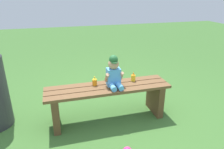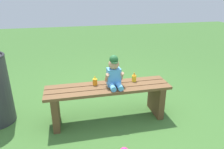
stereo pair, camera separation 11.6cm
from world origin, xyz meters
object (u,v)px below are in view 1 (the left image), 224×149
(sippy_cup_left, at_px, (95,81))
(sippy_cup_right, at_px, (133,77))
(park_bench, at_px, (108,97))
(child_figure, at_px, (114,73))

(sippy_cup_left, relative_size, sippy_cup_right, 1.00)
(park_bench, distance_m, child_figure, 0.34)
(sippy_cup_left, distance_m, sippy_cup_right, 0.53)
(sippy_cup_left, xyz_separation_m, sippy_cup_right, (0.53, 0.00, 0.00))
(park_bench, relative_size, sippy_cup_left, 12.89)
(sippy_cup_right, bearing_deg, child_figure, -165.49)
(park_bench, xyz_separation_m, sippy_cup_left, (-0.16, 0.08, 0.21))
(park_bench, height_order, child_figure, child_figure)
(park_bench, distance_m, sippy_cup_left, 0.28)
(park_bench, height_order, sippy_cup_right, sippy_cup_right)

